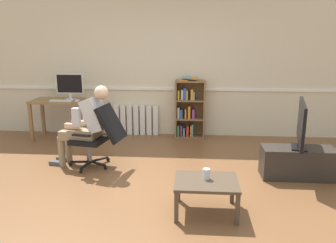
# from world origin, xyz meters

# --- Properties ---
(ground_plane) EXTENTS (18.00, 18.00, 0.00)m
(ground_plane) POSITION_xyz_m (0.00, 0.00, 0.00)
(ground_plane) COLOR brown
(back_wall) EXTENTS (12.00, 0.13, 2.70)m
(back_wall) POSITION_xyz_m (0.00, 2.65, 1.35)
(back_wall) COLOR beige
(back_wall) RESTS_ON ground_plane
(computer_desk) EXTENTS (1.26, 0.59, 0.76)m
(computer_desk) POSITION_xyz_m (-1.88, 2.15, 0.64)
(computer_desk) COLOR olive
(computer_desk) RESTS_ON ground_plane
(imac_monitor) EXTENTS (0.52, 0.14, 0.48)m
(imac_monitor) POSITION_xyz_m (-1.81, 2.23, 1.03)
(imac_monitor) COLOR silver
(imac_monitor) RESTS_ON computer_desk
(keyboard) EXTENTS (0.40, 0.12, 0.02)m
(keyboard) POSITION_xyz_m (-1.92, 2.01, 0.77)
(keyboard) COLOR white
(keyboard) RESTS_ON computer_desk
(computer_mouse) EXTENTS (0.06, 0.10, 0.03)m
(computer_mouse) POSITION_xyz_m (-1.61, 2.03, 0.77)
(computer_mouse) COLOR white
(computer_mouse) RESTS_ON computer_desk
(bookshelf) EXTENTS (0.57, 0.29, 1.18)m
(bookshelf) POSITION_xyz_m (0.42, 2.44, 0.56)
(bookshelf) COLOR brown
(bookshelf) RESTS_ON ground_plane
(radiator) EXTENTS (0.88, 0.08, 0.59)m
(radiator) POSITION_xyz_m (-0.62, 2.54, 0.29)
(radiator) COLOR white
(radiator) RESTS_ON ground_plane
(office_chair) EXTENTS (0.88, 0.62, 0.95)m
(office_chair) POSITION_xyz_m (-0.86, 0.76, 0.52)
(office_chair) COLOR black
(office_chair) RESTS_ON ground_plane
(person_seated) EXTENTS (0.97, 0.47, 1.23)m
(person_seated) POSITION_xyz_m (-1.06, 0.80, 0.65)
(person_seated) COLOR #937F60
(person_seated) RESTS_ON ground_plane
(tv_stand) EXTENTS (0.98, 0.39, 0.43)m
(tv_stand) POSITION_xyz_m (1.97, 0.59, 0.21)
(tv_stand) COLOR #2D2823
(tv_stand) RESTS_ON ground_plane
(tv_screen) EXTENTS (0.27, 0.93, 0.64)m
(tv_screen) POSITION_xyz_m (1.97, 0.59, 0.76)
(tv_screen) COLOR black
(tv_screen) RESTS_ON tv_stand
(coffee_table) EXTENTS (0.69, 0.54, 0.38)m
(coffee_table) POSITION_xyz_m (0.67, -0.48, 0.33)
(coffee_table) COLOR #4C3D2D
(coffee_table) RESTS_ON ground_plane
(drinking_glass) EXTENTS (0.08, 0.08, 0.12)m
(drinking_glass) POSITION_xyz_m (0.67, -0.44, 0.44)
(drinking_glass) COLOR silver
(drinking_glass) RESTS_ON coffee_table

